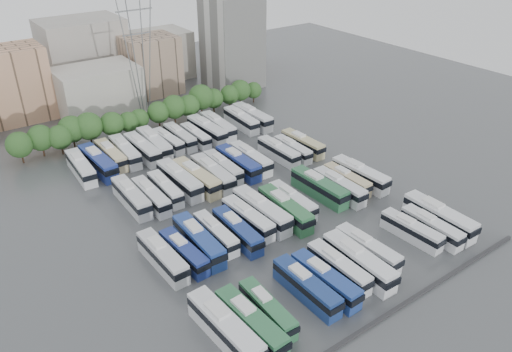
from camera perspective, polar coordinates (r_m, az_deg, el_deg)
ground at (r=91.10m, az=-0.24°, el=-3.32°), size 220.00×220.00×0.00m
parapet at (r=72.37m, az=15.70°, el=-14.45°), size 56.00×0.50×0.50m
tree_line at (r=121.79m, az=-12.49°, el=6.94°), size 65.35×7.56×8.17m
city_buildings at (r=145.36m, az=-19.90°, el=11.02°), size 102.00×35.00×20.00m
apartment_tower at (r=148.38m, az=-2.74°, el=15.09°), size 14.00×14.00×26.00m
electricity_pylon at (r=125.54m, az=-13.36°, el=14.43°), size 9.00×6.91×33.83m
bus_r0_s0 at (r=65.04m, az=-3.54°, el=-16.94°), size 3.50×13.58×4.23m
bus_r0_s1 at (r=65.79m, az=-0.60°, el=-16.38°), size 3.23×12.62×3.93m
bus_r0_s2 at (r=67.86m, az=1.31°, el=-14.94°), size 2.80×10.92×3.40m
bus_r0_s4 at (r=71.05m, az=5.79°, el=-12.47°), size 2.68×12.15×3.81m
bus_r0_s5 at (r=72.45m, az=7.92°, el=-11.66°), size 3.03×12.18×3.80m
bus_r0_s6 at (r=74.98m, az=9.42°, el=-10.25°), size 2.59×11.56×3.62m
bus_r0_s7 at (r=76.15m, az=11.66°, el=-9.54°), size 3.28×13.34×4.16m
bus_r0_s8 at (r=79.27m, az=12.63°, el=-8.13°), size 2.94×11.79×3.67m
bus_r0_s11 at (r=85.42m, az=17.35°, el=-5.92°), size 2.94×11.12×3.46m
bus_r0_s12 at (r=87.11m, az=19.44°, el=-5.53°), size 2.70×11.35×3.55m
bus_r0_s13 at (r=89.65m, az=20.22°, el=-4.37°), size 3.25×13.51×4.22m
bus_r1_s0 at (r=77.07m, az=-10.64°, el=-9.03°), size 2.94×12.34×3.85m
bus_r1_s1 at (r=77.66m, az=-8.25°, el=-8.61°), size 3.03×11.33×3.52m
bus_r1_s2 at (r=79.28m, az=-6.56°, el=-7.34°), size 3.23×13.10×4.08m
bus_r1_s3 at (r=81.16m, az=-4.61°, el=-6.53°), size 2.59×11.04×3.45m
bus_r1_s4 at (r=81.27m, az=-2.14°, el=-6.25°), size 3.01×12.10×3.77m
bus_r1_s5 at (r=84.17m, az=-0.94°, el=-4.84°), size 2.97×12.08×3.77m
bus_r1_s6 at (r=85.72m, az=0.66°, el=-3.95°), size 3.25×13.61×4.25m
bus_r1_s7 at (r=86.42m, az=3.35°, el=-3.76°), size 3.53×13.25×4.12m
bus_r1_s8 at (r=89.26m, az=4.18°, el=-2.81°), size 2.74×11.52×3.60m
bus_r1_s10 at (r=93.35m, az=7.25°, el=-1.26°), size 3.13×13.18×4.12m
bus_r1_s11 at (r=94.36m, az=9.48°, el=-1.18°), size 2.77×12.26×3.84m
bus_r1_s12 at (r=97.21m, az=10.35°, el=-0.42°), size 2.46×11.12×3.48m
bus_r1_s13 at (r=98.98m, az=11.82°, el=0.17°), size 3.29×13.00×4.05m
bus_r2_s1 at (r=92.51m, az=-14.06°, el=-2.33°), size 2.99×12.71×3.97m
bus_r2_s2 at (r=92.18m, az=-11.90°, el=-2.27°), size 2.64×11.83×3.71m
bus_r2_s3 at (r=94.17m, az=-10.31°, el=-1.44°), size 2.80×11.25×3.51m
bus_r2_s4 at (r=95.99m, az=-8.75°, el=-0.42°), size 3.14×13.56×4.24m
bus_r2_s5 at (r=96.38m, az=-6.83°, el=-0.16°), size 3.59×13.52×4.20m
bus_r2_s6 at (r=97.49m, az=-4.96°, el=0.29°), size 3.23×13.26×4.14m
bus_r2_s7 at (r=100.08m, az=-3.79°, el=1.01°), size 2.92×11.95×3.73m
bus_r2_s8 at (r=101.29m, az=-2.06°, el=1.53°), size 2.89×12.98×4.07m
bus_r2_s9 at (r=103.12m, az=-0.62°, el=2.03°), size 2.91×12.50×3.91m
bus_r2_s11 at (r=106.43m, az=2.59°, el=2.85°), size 2.65×11.86×3.72m
bus_r2_s12 at (r=107.88m, az=4.22°, el=3.09°), size 2.68×10.96×3.42m
bus_r2_s13 at (r=110.24m, az=5.36°, el=3.73°), size 2.89×11.97×3.74m
bus_r3_s0 at (r=105.57m, az=-19.38°, el=0.96°), size 3.37×12.84×3.99m
bus_r3_s1 at (r=106.20m, az=-17.59°, el=1.53°), size 3.62×13.77×4.28m
bus_r3_s2 at (r=108.98m, az=-16.25°, el=2.33°), size 2.66×12.16×3.82m
bus_r3_s3 at (r=109.53m, az=-14.74°, el=2.74°), size 3.39×12.83×3.99m
bus_r3_s4 at (r=109.65m, az=-12.86°, el=3.05°), size 3.08×13.16×4.12m
bus_r3_s5 at (r=111.34m, az=-11.54°, el=3.65°), size 3.60×13.70×4.26m
bus_r3_s6 at (r=113.07m, az=-10.03°, el=3.98°), size 2.92×11.05×3.44m
bus_r3_s7 at (r=114.34m, az=-8.68°, el=4.47°), size 2.73×11.85×3.71m
bus_r3_s8 at (r=114.71m, az=-6.92°, el=4.60°), size 2.52×10.92×3.42m
bus_r3_s9 at (r=116.56m, az=-5.64°, el=5.28°), size 3.27×13.35×4.16m
bus_r3_s10 at (r=118.53m, az=-4.38°, el=5.74°), size 3.49×13.15×4.09m
bus_r3_s12 at (r=121.75m, az=-1.71°, el=6.43°), size 3.37×12.77×3.97m
bus_r3_s13 at (r=123.24m, az=-0.42°, el=6.80°), size 2.98×13.55×4.25m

